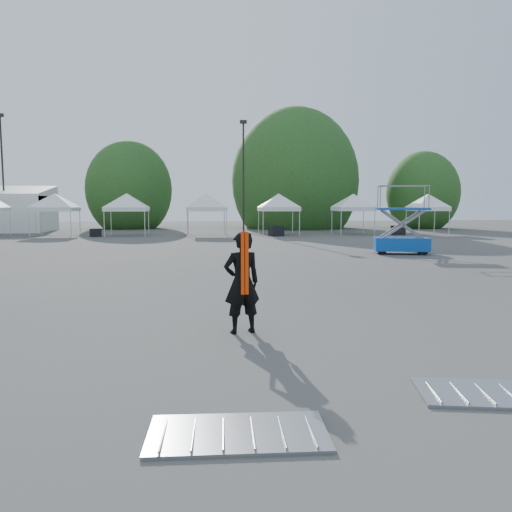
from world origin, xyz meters
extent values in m
plane|color=#474442|center=(0.00, 0.00, 0.00)|extent=(120.00, 120.00, 0.00)
cylinder|color=black|center=(-18.00, 34.00, 5.00)|extent=(0.16, 0.16, 10.00)
cube|color=black|center=(-18.00, 34.00, 10.15)|extent=(0.60, 0.25, 0.30)
cylinder|color=black|center=(3.00, 32.00, 4.75)|extent=(0.16, 0.16, 9.50)
cube|color=black|center=(3.00, 32.00, 9.65)|extent=(0.60, 0.25, 0.30)
cylinder|color=#382314|center=(-8.00, 40.00, 1.14)|extent=(0.36, 0.36, 2.27)
ellipsoid|color=#234E1A|center=(-8.00, 40.00, 3.94)|extent=(4.16, 4.16, 4.78)
cylinder|color=#382314|center=(9.00, 39.00, 1.40)|extent=(0.36, 0.36, 2.80)
ellipsoid|color=#234E1A|center=(9.00, 39.00, 4.85)|extent=(5.12, 5.12, 5.89)
cylinder|color=#382314|center=(22.00, 37.00, 1.05)|extent=(0.36, 0.36, 2.10)
ellipsoid|color=#234E1A|center=(22.00, 37.00, 3.64)|extent=(3.84, 3.84, 4.42)
cylinder|color=silver|center=(-15.92, 29.31, 1.00)|extent=(0.06, 0.06, 2.00)
cylinder|color=silver|center=(-13.70, 26.87, 1.00)|extent=(0.06, 0.06, 2.00)
cylinder|color=silver|center=(-10.67, 26.87, 1.00)|extent=(0.06, 0.06, 2.00)
cylinder|color=silver|center=(-13.70, 29.89, 1.00)|extent=(0.06, 0.06, 2.00)
cylinder|color=silver|center=(-10.67, 29.89, 1.00)|extent=(0.06, 0.06, 2.00)
cube|color=white|center=(-12.19, 28.38, 2.08)|extent=(3.22, 3.22, 0.30)
pyramid|color=white|center=(-12.19, 28.38, 3.33)|extent=(4.56, 4.56, 1.10)
cylinder|color=silver|center=(-8.10, 26.36, 1.00)|extent=(0.06, 0.06, 2.00)
cylinder|color=silver|center=(-5.08, 26.36, 1.00)|extent=(0.06, 0.06, 2.00)
cylinder|color=silver|center=(-8.10, 29.38, 1.00)|extent=(0.06, 0.06, 2.00)
cylinder|color=silver|center=(-5.08, 29.38, 1.00)|extent=(0.06, 0.06, 2.00)
cube|color=white|center=(-6.59, 27.87, 2.08)|extent=(3.22, 3.22, 0.30)
pyramid|color=white|center=(-6.59, 27.87, 3.33)|extent=(4.55, 4.55, 1.10)
cylinder|color=silver|center=(-1.85, 25.94, 1.00)|extent=(0.06, 0.06, 2.00)
cylinder|color=silver|center=(1.12, 25.94, 1.00)|extent=(0.06, 0.06, 2.00)
cylinder|color=silver|center=(-1.85, 28.91, 1.00)|extent=(0.06, 0.06, 2.00)
cylinder|color=silver|center=(1.12, 28.91, 1.00)|extent=(0.06, 0.06, 2.00)
cube|color=white|center=(-0.37, 27.42, 2.08)|extent=(3.17, 3.17, 0.30)
pyramid|color=white|center=(-0.37, 27.42, 3.33)|extent=(4.48, 4.48, 1.10)
cylinder|color=silver|center=(3.98, 25.95, 1.00)|extent=(0.06, 0.06, 2.00)
cylinder|color=silver|center=(6.85, 25.95, 1.00)|extent=(0.06, 0.06, 2.00)
cylinder|color=silver|center=(3.98, 28.83, 1.00)|extent=(0.06, 0.06, 2.00)
cylinder|color=silver|center=(6.85, 28.83, 1.00)|extent=(0.06, 0.06, 2.00)
cube|color=white|center=(5.41, 27.39, 2.08)|extent=(3.08, 3.08, 0.30)
pyramid|color=white|center=(5.41, 27.39, 3.33)|extent=(4.35, 4.35, 1.10)
cylinder|color=silver|center=(10.27, 26.20, 1.00)|extent=(0.06, 0.06, 2.00)
cylinder|color=silver|center=(13.04, 26.20, 1.00)|extent=(0.06, 0.06, 2.00)
cylinder|color=silver|center=(10.27, 28.97, 1.00)|extent=(0.06, 0.06, 2.00)
cylinder|color=silver|center=(13.04, 28.97, 1.00)|extent=(0.06, 0.06, 2.00)
cube|color=white|center=(11.65, 27.59, 2.08)|extent=(2.97, 2.97, 0.30)
pyramid|color=white|center=(11.65, 27.59, 3.33)|extent=(4.20, 4.20, 1.10)
cylinder|color=silver|center=(16.59, 25.83, 1.00)|extent=(0.06, 0.06, 2.00)
cylinder|color=silver|center=(19.14, 25.83, 1.00)|extent=(0.06, 0.06, 2.00)
cylinder|color=silver|center=(16.59, 28.38, 1.00)|extent=(0.06, 0.06, 2.00)
cylinder|color=silver|center=(19.14, 28.38, 1.00)|extent=(0.06, 0.06, 2.00)
cube|color=white|center=(17.87, 27.10, 2.08)|extent=(2.75, 2.75, 0.30)
pyramid|color=white|center=(17.87, 27.10, 3.33)|extent=(3.89, 3.89, 1.10)
imported|color=black|center=(-0.19, -2.91, 1.00)|extent=(0.82, 0.64, 1.99)
cube|color=#FB3805|center=(-0.19, -3.11, 1.39)|extent=(0.16, 0.03, 1.19)
cube|color=#0B299A|center=(9.13, 11.57, 0.50)|extent=(2.88, 1.92, 0.66)
cube|color=#0B299A|center=(9.13, 11.57, 2.26)|extent=(2.76, 1.84, 0.11)
cylinder|color=black|center=(8.03, 11.27, 0.20)|extent=(0.42, 0.26, 0.40)
cylinder|color=black|center=(9.96, 10.79, 0.20)|extent=(0.42, 0.26, 0.40)
cylinder|color=black|center=(8.30, 12.34, 0.20)|extent=(0.42, 0.26, 0.40)
cylinder|color=black|center=(10.22, 11.86, 0.20)|extent=(0.42, 0.26, 0.40)
cube|color=#93959A|center=(-0.61, -7.24, 0.02)|extent=(2.00, 1.07, 0.04)
cube|color=#93959A|center=(2.86, -6.50, 0.02)|extent=(2.16, 1.38, 0.05)
cube|color=black|center=(-8.84, 26.77, 0.31)|extent=(0.96, 0.87, 0.61)
cube|color=black|center=(5.00, 25.88, 0.40)|extent=(1.20, 1.04, 0.79)
cube|color=black|center=(14.98, 26.13, 0.38)|extent=(0.98, 0.77, 0.76)
camera|label=1|loc=(-1.01, -12.43, 2.52)|focal=35.00mm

